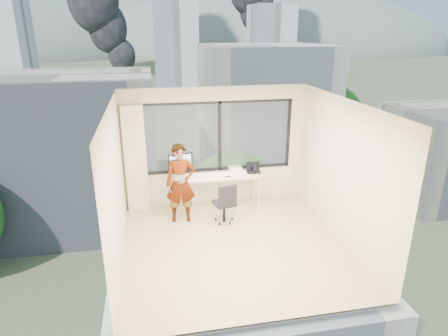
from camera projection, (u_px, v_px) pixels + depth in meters
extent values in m
cube|color=tan|center=(234.00, 245.00, 7.06)|extent=(4.00, 4.00, 0.01)
cube|color=white|center=(236.00, 104.00, 6.17)|extent=(4.00, 4.00, 0.01)
cube|color=beige|center=(271.00, 238.00, 4.77)|extent=(4.00, 0.01, 2.60)
cube|color=beige|center=(115.00, 188.00, 6.26)|extent=(0.01, 4.00, 2.60)
cube|color=beige|center=(343.00, 171.00, 6.98)|extent=(0.01, 4.00, 2.60)
cube|color=beige|center=(136.00, 159.00, 8.09)|extent=(0.45, 0.14, 2.30)
cube|color=beige|center=(218.00, 191.00, 8.46)|extent=(1.80, 0.60, 0.75)
imported|color=#2D2D33|center=(181.00, 183.00, 7.73)|extent=(0.61, 0.41, 1.62)
cube|color=white|center=(235.00, 168.00, 8.64)|extent=(0.31, 0.27, 0.07)
cube|color=black|center=(228.00, 177.00, 8.24)|extent=(0.13, 0.08, 0.01)
cylinder|color=black|center=(255.00, 172.00, 8.41)|extent=(0.10, 0.10, 0.10)
ellipsoid|color=#0B3F43|center=(252.00, 166.00, 8.63)|extent=(0.28, 0.17, 0.20)
cube|color=#515B3D|center=(152.00, 88.00, 122.55)|extent=(400.00, 400.00, 0.04)
cube|color=beige|center=(68.00, 152.00, 35.50)|extent=(16.00, 12.00, 14.00)
cube|color=white|center=(263.00, 114.00, 46.33)|extent=(14.00, 13.00, 16.00)
cube|color=silver|center=(175.00, 38.00, 118.88)|extent=(13.00, 13.00, 30.00)
cube|color=silver|center=(270.00, 42.00, 144.70)|extent=(15.00, 15.00, 26.00)
ellipsoid|color=slate|center=(268.00, 51.00, 325.14)|extent=(300.00, 220.00, 96.00)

